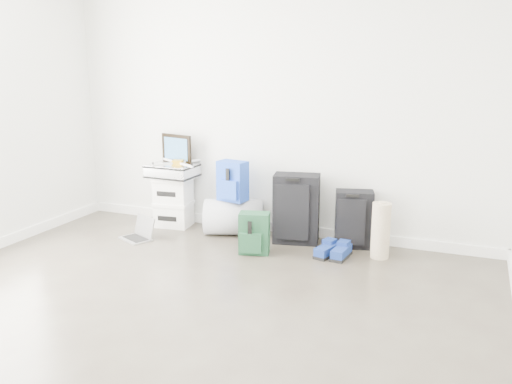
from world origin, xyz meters
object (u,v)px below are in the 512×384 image
at_px(laptop, 139,233).
at_px(large_suitcase, 296,209).
at_px(briefcase, 172,171).
at_px(boxes_stack, 174,201).
at_px(carry_on, 354,219).
at_px(duffel_bag, 234,217).

bearing_deg(laptop, large_suitcase, 44.05).
height_order(briefcase, large_suitcase, same).
height_order(boxes_stack, briefcase, briefcase).
bearing_deg(large_suitcase, laptop, -173.38).
height_order(briefcase, carry_on, briefcase).
height_order(large_suitcase, carry_on, large_suitcase).
bearing_deg(carry_on, briefcase, 165.92).
xyz_separation_m(boxes_stack, duffel_bag, (0.72, -0.03, -0.09)).
bearing_deg(briefcase, carry_on, 2.78).
bearing_deg(large_suitcase, carry_on, -4.90).
xyz_separation_m(briefcase, laptop, (-0.10, -0.52, -0.55)).
bearing_deg(duffel_bag, boxes_stack, 158.68).
height_order(boxes_stack, laptop, boxes_stack).
bearing_deg(boxes_stack, briefcase, 0.00).
relative_size(duffel_bag, laptop, 1.55).
relative_size(boxes_stack, laptop, 1.40).
bearing_deg(laptop, carry_on, 41.03).
height_order(boxes_stack, carry_on, carry_on).
bearing_deg(laptop, briefcase, 105.26).
distance_m(briefcase, duffel_bag, 0.84).
xyz_separation_m(duffel_bag, carry_on, (1.22, 0.07, 0.09)).
xyz_separation_m(boxes_stack, carry_on, (1.94, 0.04, 0.01)).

